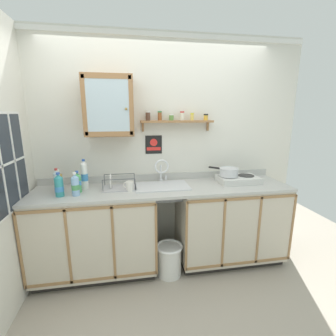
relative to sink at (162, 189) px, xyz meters
name	(u,v)px	position (x,y,z in m)	size (l,w,h in m)	color
floor	(169,283)	(0.02, -0.36, -0.93)	(5.81, 5.81, 0.00)	#9E9384
back_wall	(160,150)	(0.02, 0.29, 0.39)	(3.41, 0.07, 2.61)	silver
lower_cabinet_run	(95,234)	(-0.74, -0.03, -0.46)	(1.28, 0.62, 0.92)	black
lower_cabinet_run_right	(229,223)	(0.80, -0.03, -0.46)	(1.23, 0.62, 0.92)	black
countertop	(164,188)	(0.02, -0.04, 0.01)	(2.77, 0.64, 0.03)	#B2B2AD
backsplash	(160,177)	(0.02, 0.26, 0.07)	(2.77, 0.02, 0.08)	#B2B2AD
sink	(162,189)	(0.00, 0.00, 0.00)	(0.59, 0.41, 0.41)	silver
hot_plate_stove	(238,179)	(0.90, 0.00, 0.06)	(0.46, 0.30, 0.08)	silver
saucepan	(229,172)	(0.78, 0.02, 0.16)	(0.30, 0.28, 0.10)	silver
bottle_soda_green_0	(78,183)	(-0.87, -0.05, 0.13)	(0.07, 0.07, 0.22)	#4CB266
bottle_detergent_teal_1	(59,186)	(-1.02, -0.15, 0.13)	(0.08, 0.08, 0.24)	teal
bottle_juice_amber_2	(59,181)	(-1.09, 0.08, 0.12)	(0.08, 0.08, 0.22)	gold
bottle_opaque_white_3	(85,175)	(-0.82, 0.06, 0.17)	(0.07, 0.07, 0.32)	white
bottle_water_clear_4	(57,182)	(-1.07, -0.04, 0.15)	(0.07, 0.07, 0.25)	silver
bottle_water_blue_5	(75,185)	(-0.87, -0.15, 0.13)	(0.08, 0.08, 0.23)	#8CB7E0
dish_rack	(118,187)	(-0.47, -0.01, 0.05)	(0.35, 0.24, 0.16)	#B2B2B7
mug	(130,186)	(-0.35, -0.09, 0.08)	(0.11, 0.09, 0.10)	white
wall_cabinet	(109,106)	(-0.53, 0.13, 0.89)	(0.50, 0.29, 0.62)	#996B42
spice_shelf	(176,120)	(0.19, 0.20, 0.74)	(0.83, 0.14, 0.23)	#996B42
warning_sign	(154,145)	(-0.06, 0.26, 0.46)	(0.19, 0.01, 0.21)	black
window	(7,163)	(-1.38, -0.30, 0.40)	(0.03, 0.69, 0.87)	#262D38
trash_bin	(169,259)	(0.05, -0.22, -0.74)	(0.29, 0.29, 0.35)	silver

